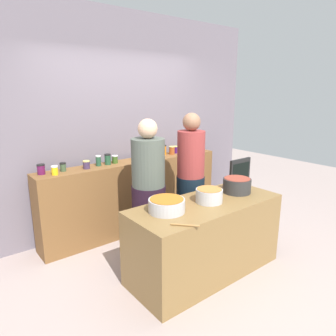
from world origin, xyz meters
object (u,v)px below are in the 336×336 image
(cooking_pot_left, at_px, (167,205))
(chalkboard_sign, at_px, (239,186))
(preserve_jar_2, at_px, (63,167))
(cooking_pot_right, at_px, (237,185))
(preserve_jar_1, at_px, (55,170))
(preserve_jar_3, at_px, (86,165))
(cooking_pot_center, at_px, (209,195))
(cook_in_cap, at_px, (190,188))
(preserve_jar_9, at_px, (164,150))
(cook_with_tongs, at_px, (149,198))
(preserve_jar_11, at_px, (176,149))
(preserve_jar_8, at_px, (153,152))
(preserve_jar_7, at_px, (151,154))
(wooden_spoon, at_px, (185,225))
(preserve_jar_5, at_px, (108,159))
(preserve_jar_12, at_px, (194,148))
(preserve_jar_13, at_px, (198,147))
(preserve_jar_10, at_px, (172,150))
(preserve_jar_6, at_px, (115,159))
(preserve_jar_4, at_px, (98,161))
(preserve_jar_0, at_px, (41,169))

(cooking_pot_left, bearing_deg, chalkboard_sign, 21.04)
(preserve_jar_2, bearing_deg, cooking_pot_right, -43.60)
(preserve_jar_1, relative_size, cooking_pot_right, 0.33)
(preserve_jar_3, xyz_separation_m, cooking_pot_center, (0.74, -1.38, -0.18))
(cooking_pot_right, relative_size, cook_in_cap, 0.19)
(preserve_jar_1, xyz_separation_m, preserve_jar_9, (1.67, 0.13, 0.02))
(cook_with_tongs, bearing_deg, preserve_jar_11, 37.14)
(preserve_jar_8, relative_size, chalkboard_sign, 0.15)
(preserve_jar_1, height_order, cooking_pot_right, preserve_jar_1)
(preserve_jar_2, bearing_deg, preserve_jar_8, 0.79)
(preserve_jar_9, distance_m, preserve_jar_11, 0.22)
(preserve_jar_7, relative_size, wooden_spoon, 0.52)
(preserve_jar_3, xyz_separation_m, preserve_jar_5, (0.31, 0.04, 0.02))
(cook_in_cap, bearing_deg, chalkboard_sign, 13.07)
(preserve_jar_12, relative_size, preserve_jar_13, 1.01)
(preserve_jar_3, xyz_separation_m, preserve_jar_9, (1.27, 0.08, 0.02))
(preserve_jar_5, relative_size, cooking_pot_left, 0.39)
(preserve_jar_10, distance_m, cook_with_tongs, 1.27)
(preserve_jar_2, xyz_separation_m, chalkboard_sign, (2.62, -0.56, -0.61))
(preserve_jar_2, height_order, preserve_jar_8, preserve_jar_8)
(preserve_jar_6, xyz_separation_m, preserve_jar_12, (1.38, -0.06, 0.00))
(preserve_jar_3, relative_size, cooking_pot_right, 0.32)
(preserve_jar_4, bearing_deg, cooking_pot_right, -53.56)
(preserve_jar_0, relative_size, cooking_pot_center, 0.42)
(preserve_jar_1, bearing_deg, preserve_jar_8, 4.69)
(preserve_jar_3, relative_size, preserve_jar_10, 0.83)
(preserve_jar_5, xyz_separation_m, wooden_spoon, (-0.16, -1.71, -0.26))
(preserve_jar_10, height_order, cook_with_tongs, cook_with_tongs)
(preserve_jar_9, xyz_separation_m, preserve_jar_12, (0.53, -0.10, -0.02))
(preserve_jar_2, height_order, preserve_jar_6, same)
(preserve_jar_7, distance_m, preserve_jar_8, 0.18)
(preserve_jar_2, distance_m, preserve_jar_6, 0.69)
(preserve_jar_2, bearing_deg, chalkboard_sign, -12.18)
(preserve_jar_4, bearing_deg, preserve_jar_5, -3.94)
(preserve_jar_0, relative_size, preserve_jar_11, 1.09)
(preserve_jar_5, height_order, cook_in_cap, cook_in_cap)
(preserve_jar_5, height_order, preserve_jar_13, preserve_jar_5)
(preserve_jar_1, bearing_deg, preserve_jar_2, 37.43)
(preserve_jar_6, height_order, preserve_jar_8, preserve_jar_8)
(cooking_pot_left, bearing_deg, preserve_jar_12, 39.68)
(preserve_jar_4, xyz_separation_m, cooking_pot_right, (1.04, -1.40, -0.18))
(preserve_jar_8, height_order, cooking_pot_left, preserve_jar_8)
(preserve_jar_13, bearing_deg, preserve_jar_4, 179.56)
(preserve_jar_12, bearing_deg, preserve_jar_8, 172.68)
(preserve_jar_4, distance_m, preserve_jar_8, 0.88)
(preserve_jar_8, height_order, cook_in_cap, cook_in_cap)
(cook_with_tongs, bearing_deg, preserve_jar_8, 51.74)
(preserve_jar_7, bearing_deg, preserve_jar_2, 174.98)
(wooden_spoon, distance_m, chalkboard_sign, 2.51)
(cooking_pot_center, distance_m, wooden_spoon, 0.66)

